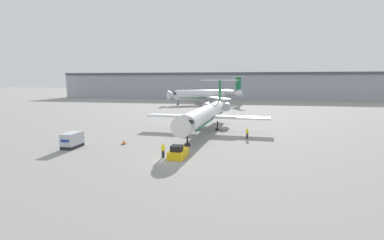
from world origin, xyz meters
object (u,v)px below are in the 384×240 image
at_px(airplane_parked_far_left, 207,94).
at_px(worker_by_wing, 247,133).
at_px(airplane_main, 207,113).
at_px(worker_near_tug, 163,150).
at_px(traffic_cone_left, 124,142).
at_px(pushback_tug, 178,153).
at_px(luggage_cart, 72,140).

bearing_deg(airplane_parked_far_left, worker_by_wing, -75.74).
bearing_deg(airplane_main, worker_near_tug, -96.10).
bearing_deg(traffic_cone_left, worker_near_tug, -38.18).
relative_size(worker_near_tug, traffic_cone_left, 2.67).
relative_size(pushback_tug, worker_by_wing, 2.08).
distance_m(worker_near_tug, worker_by_wing, 17.12).
distance_m(pushback_tug, worker_near_tug, 1.86).
distance_m(airplane_main, luggage_cart, 24.13).
bearing_deg(luggage_cart, worker_by_wing, 26.00).
xyz_separation_m(worker_near_tug, worker_by_wing, (9.72, 14.09, 0.02)).
bearing_deg(luggage_cart, airplane_parked_far_left, 85.18).
xyz_separation_m(pushback_tug, worker_by_wing, (7.96, 13.59, 0.37)).
height_order(pushback_tug, luggage_cart, luggage_cart).
xyz_separation_m(pushback_tug, traffic_cone_left, (-9.68, 5.73, -0.28)).
bearing_deg(worker_near_tug, traffic_cone_left, 141.82).
xyz_separation_m(pushback_tug, worker_near_tug, (-1.76, -0.50, 0.35)).
height_order(worker_by_wing, traffic_cone_left, worker_by_wing).
relative_size(airplane_main, worker_near_tug, 18.42).
height_order(airplane_main, worker_by_wing, airplane_main).
bearing_deg(worker_by_wing, airplane_main, 140.01).
distance_m(luggage_cart, traffic_cone_left, 7.06).
distance_m(worker_by_wing, airplane_parked_far_left, 69.09).
xyz_separation_m(worker_by_wing, airplane_parked_far_left, (-17.01, 66.91, 2.84)).
bearing_deg(airplane_parked_far_left, pushback_tug, -83.58).
bearing_deg(worker_near_tug, worker_by_wing, 55.42).
bearing_deg(airplane_main, traffic_cone_left, -125.46).
xyz_separation_m(airplane_main, pushback_tug, (-0.42, -19.91, -2.66)).
xyz_separation_m(luggage_cart, worker_by_wing, (23.63, 11.52, -0.11)).
distance_m(luggage_cart, worker_near_tug, 14.15).
relative_size(worker_by_wing, traffic_cone_left, 2.71).
bearing_deg(luggage_cart, traffic_cone_left, 31.44).
xyz_separation_m(traffic_cone_left, airplane_parked_far_left, (0.63, 74.77, 3.49)).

